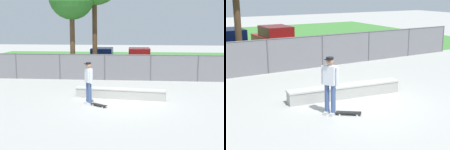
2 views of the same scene
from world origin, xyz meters
The scene contains 8 objects.
ground_plane centered at (0.00, 0.00, 0.00)m, with size 80.00×80.00×0.00m, color #9E9E99.
grass_strip centered at (0.00, 15.98, 0.01)m, with size 31.98×20.00×0.02m, color #3D7A33.
concrete_ledge centered at (-0.13, 0.86, 0.24)m, with size 4.30×0.99×0.47m.
skateboarder centered at (-1.42, -0.37, 1.03)m, with size 0.42×0.52×1.84m.
skateboard centered at (-0.93, -0.68, 0.07)m, with size 0.77×0.62×0.09m.
chainlink_fence centered at (0.00, 5.68, 0.89)m, with size 20.05×0.07×1.63m.
car_blue centered at (-2.17, 10.52, 0.84)m, with size 2.10×4.24×1.66m.
car_red centered at (0.69, 10.63, 0.84)m, with size 2.10×4.24×1.66m.
Camera 1 is at (0.79, -13.35, 3.42)m, focal length 49.76 mm.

